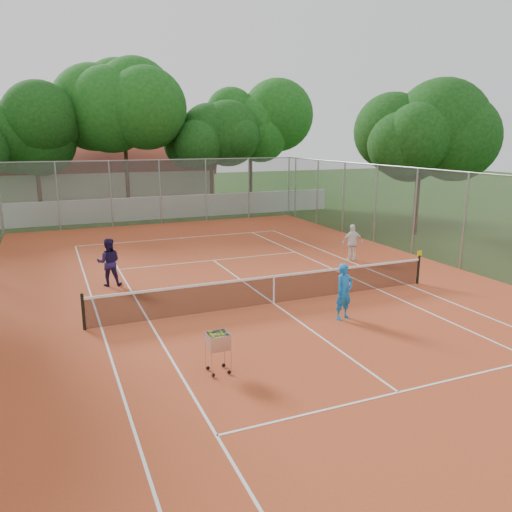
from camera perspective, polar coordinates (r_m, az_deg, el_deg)
name	(u,v)px	position (r m, az deg, el deg)	size (l,w,h in m)	color
ground	(274,304)	(16.54, 2.03, -5.50)	(120.00, 120.00, 0.00)	#18390F
court_pad	(274,304)	(16.54, 2.03, -5.47)	(18.00, 34.00, 0.02)	#B74823
court_lines	(274,303)	(16.53, 2.03, -5.43)	(10.98, 23.78, 0.01)	white
tennis_net	(274,289)	(16.38, 2.04, -3.81)	(11.88, 0.10, 0.98)	black
perimeter_fence	(274,245)	(16.00, 2.08, 1.29)	(18.00, 34.00, 4.00)	slate
boundary_wall	(155,208)	(34.15, -11.52, 5.40)	(26.00, 0.30, 1.50)	white
clubhouse	(105,176)	(43.54, -16.90, 8.70)	(16.40, 9.00, 4.40)	beige
tropical_trees	(143,142)	(36.78, -12.80, 12.55)	(29.00, 19.00, 10.00)	#0C330D
player_near	(344,292)	(15.14, 10.03, -4.04)	(0.62, 0.41, 1.71)	blue
player_far_left	(109,262)	(19.04, -16.47, -0.67)	(0.86, 0.67, 1.77)	#1F1745
player_far_right	(353,243)	(22.42, 10.97, 1.52)	(0.95, 0.40, 1.62)	white
ball_hopper	(218,351)	(11.75, -4.36, -10.80)	(0.51, 0.51, 1.06)	silver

